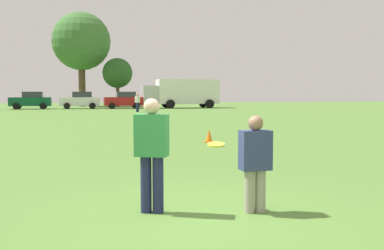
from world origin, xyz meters
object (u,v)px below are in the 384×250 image
Objects in this scene: traffic_cone at (209,136)px; parked_car_center at (31,100)px; bystander_far_jogger at (137,101)px; box_truck at (182,92)px; parked_car_mid_right at (80,100)px; player_thrower at (152,149)px; player_defender at (255,159)px; parked_car_near_right at (124,100)px; frisbee at (216,144)px.

traffic_cone is 0.11× the size of parked_car_center.
parked_car_center reaches higher than bystander_far_jogger.
box_truck reaches higher than parked_car_center.
bystander_far_jogger is at bearing -59.95° from parked_car_mid_right.
player_thrower is at bearing -79.86° from parked_car_center.
box_truck is at bearing 58.39° from bystander_far_jogger.
parked_car_near_right reaches higher than player_defender.
traffic_cone is 25.28m from bystander_far_jogger.
parked_car_center is (-8.78, 43.49, -0.06)m from frisbee.
parked_car_center is 9.67m from parked_car_near_right.
box_truck reaches higher than bystander_far_jogger.
traffic_cone is at bearing -88.93° from bystander_far_jogger.
parked_car_center reaches higher than frisbee.
parked_car_near_right is 6.50m from box_truck.
box_truck reaches higher than player_defender.
traffic_cone is (1.56, 9.30, -0.57)m from player_defender.
box_truck is (7.31, 43.50, 0.77)m from frisbee.
parked_car_mid_right and parked_car_near_right have the same top height.
frisbee is 43.11m from parked_car_near_right.
player_defender is 0.87× the size of bystander_far_jogger.
parked_car_near_right is at bearing 88.83° from frisbee.
player_thrower is 3.53× the size of traffic_cone.
player_thrower is 43.20m from parked_car_near_right.
parked_car_near_right reaches higher than player_thrower.
frisbee is 0.06× the size of parked_car_center.
player_defender is at bearing -78.04° from parked_car_center.
player_thrower reaches higher than player_defender.
bystander_far_jogger is at bearing -85.43° from parked_car_near_right.
parked_car_near_right is at bearing 94.57° from bystander_far_jogger.
box_truck is (6.81, 43.85, 0.95)m from player_defender.
parked_car_center is 16.11m from box_truck.
parked_car_mid_right is (5.02, -0.04, 0.00)m from parked_car_center.
player_thrower is 34.36m from bystander_far_jogger.
traffic_cone is (3.05, 9.00, -0.72)m from player_thrower.
frisbee is at bearing -102.98° from traffic_cone.
parked_car_center is 1.00× the size of parked_car_mid_right.
player_defender is 0.34× the size of parked_car_center.
traffic_cone is 34.19m from parked_car_near_right.
parked_car_center is 5.02m from parked_car_mid_right.
parked_car_mid_right is 11.11m from box_truck.
player_defender is at bearing -10.99° from player_thrower.
parked_car_near_right is (9.66, -0.40, 0.00)m from parked_car_center.
parked_car_mid_right reaches higher than player_defender.
player_thrower is 1.02× the size of bystander_far_jogger.
player_defender is 44.82m from parked_car_center.
parked_car_near_right is (4.64, -0.36, 0.00)m from parked_car_mid_right.
player_thrower reaches higher than traffic_cone.
parked_car_near_right is at bearing -2.35° from parked_car_center.
frisbee is at bearing -99.54° from box_truck.
player_thrower is 1.17× the size of player_defender.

